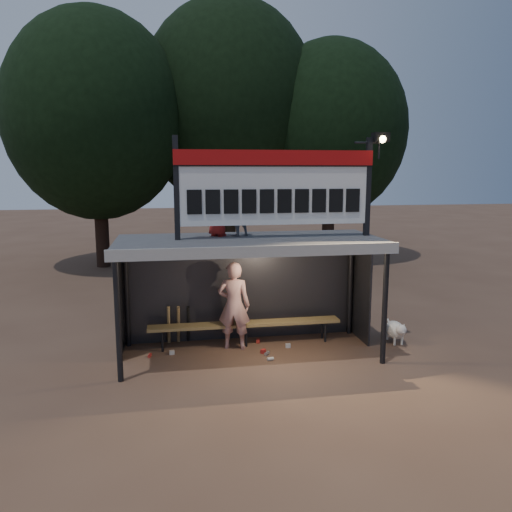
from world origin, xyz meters
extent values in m
plane|color=brown|center=(0.00, 0.00, 0.00)|extent=(80.00, 80.00, 0.00)
imported|color=silver|center=(-0.25, 0.40, 0.90)|extent=(0.75, 0.59, 1.80)
imported|color=gray|center=(-0.18, 0.40, 2.79)|extent=(0.55, 0.49, 0.93)
imported|color=maroon|center=(-0.56, 0.39, 2.79)|extent=(0.55, 0.54, 0.95)
cube|color=#434345|center=(0.00, 0.00, 2.26)|extent=(5.00, 2.00, 0.12)
cube|color=beige|center=(0.00, -1.02, 2.22)|extent=(5.10, 0.06, 0.20)
cylinder|color=black|center=(-2.40, -0.90, 1.10)|extent=(0.10, 0.10, 2.20)
cylinder|color=black|center=(2.40, -0.90, 1.10)|extent=(0.10, 0.10, 2.20)
cylinder|color=black|center=(-2.40, 0.90, 1.10)|extent=(0.10, 0.10, 2.20)
cylinder|color=black|center=(2.40, 0.90, 1.10)|extent=(0.10, 0.10, 2.20)
cube|color=black|center=(0.00, 1.00, 1.10)|extent=(5.00, 0.04, 2.20)
cube|color=black|center=(-2.50, 0.50, 1.10)|extent=(0.04, 1.00, 2.20)
cube|color=black|center=(2.50, 0.50, 1.10)|extent=(0.04, 1.00, 2.20)
cylinder|color=black|center=(0.00, 1.00, 2.15)|extent=(5.00, 0.06, 0.06)
cube|color=black|center=(-1.35, 0.00, 3.27)|extent=(0.10, 0.10, 1.90)
cube|color=black|center=(2.35, 0.00, 3.27)|extent=(0.10, 0.10, 1.90)
cube|color=white|center=(0.50, 0.00, 3.27)|extent=(3.80, 0.08, 1.40)
cube|color=#B30C0C|center=(0.50, -0.05, 3.83)|extent=(3.80, 0.04, 0.28)
cube|color=black|center=(0.50, -0.06, 3.68)|extent=(3.80, 0.02, 0.03)
cube|color=black|center=(-1.03, -0.05, 3.02)|extent=(0.27, 0.03, 0.45)
cube|color=black|center=(-0.69, -0.05, 3.02)|extent=(0.27, 0.03, 0.45)
cube|color=black|center=(-0.35, -0.05, 3.02)|extent=(0.27, 0.03, 0.45)
cube|color=black|center=(-0.01, -0.05, 3.02)|extent=(0.27, 0.03, 0.45)
cube|color=black|center=(0.33, -0.05, 3.02)|extent=(0.27, 0.03, 0.45)
cube|color=black|center=(0.67, -0.05, 3.02)|extent=(0.27, 0.03, 0.45)
cube|color=black|center=(1.01, -0.05, 3.02)|extent=(0.27, 0.03, 0.45)
cube|color=black|center=(1.35, -0.05, 3.02)|extent=(0.27, 0.03, 0.45)
cube|color=black|center=(1.69, -0.05, 3.02)|extent=(0.27, 0.03, 0.45)
cube|color=black|center=(2.03, -0.05, 3.02)|extent=(0.27, 0.03, 0.45)
cylinder|color=black|center=(2.30, 0.00, 4.12)|extent=(0.50, 0.04, 0.04)
cylinder|color=black|center=(2.55, 0.00, 3.97)|extent=(0.04, 0.04, 0.30)
cube|color=black|center=(2.55, -0.05, 4.22)|extent=(0.30, 0.22, 0.18)
sphere|color=#FFD88C|center=(2.55, -0.14, 4.18)|extent=(0.14, 0.14, 0.14)
cube|color=olive|center=(0.00, 0.55, 0.45)|extent=(4.00, 0.35, 0.06)
cylinder|color=black|center=(-1.70, 0.43, 0.23)|extent=(0.05, 0.05, 0.45)
cylinder|color=black|center=(-1.70, 0.67, 0.23)|extent=(0.05, 0.05, 0.45)
cylinder|color=black|center=(0.00, 0.43, 0.23)|extent=(0.05, 0.05, 0.45)
cylinder|color=black|center=(0.00, 0.67, 0.23)|extent=(0.05, 0.05, 0.45)
cylinder|color=black|center=(1.70, 0.43, 0.23)|extent=(0.05, 0.05, 0.45)
cylinder|color=black|center=(1.70, 0.67, 0.23)|extent=(0.05, 0.05, 0.45)
cylinder|color=black|center=(-4.00, 10.00, 1.87)|extent=(0.50, 0.50, 3.74)
ellipsoid|color=black|center=(-4.00, 10.00, 5.53)|extent=(6.46, 6.46, 7.48)
cylinder|color=#312215|center=(1.00, 11.50, 2.09)|extent=(0.50, 0.50, 4.18)
ellipsoid|color=black|center=(1.00, 11.50, 6.18)|extent=(7.22, 7.22, 8.36)
cylinder|color=#311D15|center=(5.00, 10.50, 1.76)|extent=(0.50, 0.50, 3.52)
ellipsoid|color=black|center=(5.00, 10.50, 5.20)|extent=(6.08, 6.08, 7.04)
ellipsoid|color=silver|center=(3.14, 0.16, 0.27)|extent=(0.36, 0.58, 0.36)
sphere|color=#F0E2D0|center=(3.14, -0.12, 0.36)|extent=(0.22, 0.22, 0.22)
cone|color=beige|center=(3.14, -0.22, 0.34)|extent=(0.10, 0.10, 0.10)
cone|color=silver|center=(3.09, -0.14, 0.46)|extent=(0.06, 0.06, 0.07)
cone|color=beige|center=(3.19, -0.14, 0.46)|extent=(0.06, 0.06, 0.07)
cylinder|color=beige|center=(3.06, -0.02, 0.09)|extent=(0.05, 0.05, 0.18)
cylinder|color=white|center=(3.22, -0.02, 0.09)|extent=(0.05, 0.05, 0.18)
cylinder|color=beige|center=(3.06, 0.34, 0.09)|extent=(0.05, 0.05, 0.18)
cylinder|color=beige|center=(3.22, 0.34, 0.09)|extent=(0.05, 0.05, 0.18)
cylinder|color=beige|center=(3.14, 0.46, 0.34)|extent=(0.04, 0.16, 0.14)
cylinder|color=#A3814C|center=(-1.57, 0.82, 0.43)|extent=(0.07, 0.27, 0.84)
cylinder|color=olive|center=(-1.37, 0.82, 0.43)|extent=(0.07, 0.30, 0.83)
cylinder|color=black|center=(-1.17, 0.82, 0.43)|extent=(0.07, 0.32, 0.83)
cube|color=#A7241C|center=(0.28, 0.61, 0.04)|extent=(0.09, 0.11, 0.08)
cylinder|color=#B9B9BE|center=(0.33, -0.12, 0.04)|extent=(0.13, 0.14, 0.07)
cube|color=beige|center=(-1.52, 0.24, 0.04)|extent=(0.10, 0.07, 0.08)
cylinder|color=#B1251E|center=(-1.95, 0.16, 0.04)|extent=(0.08, 0.13, 0.07)
cube|color=#ACACB1|center=(0.84, 0.22, 0.04)|extent=(0.10, 0.08, 0.08)
cylinder|color=silver|center=(0.34, -0.42, 0.04)|extent=(0.13, 0.08, 0.07)
cube|color=red|center=(0.27, -0.01, 0.04)|extent=(0.12, 0.12, 0.08)
camera|label=1|loc=(-1.49, -9.30, 3.59)|focal=35.00mm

